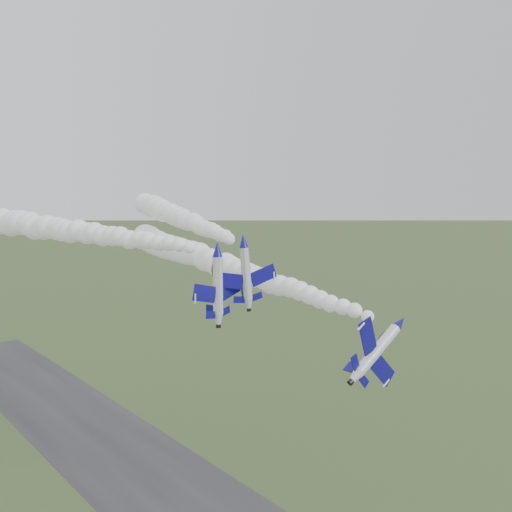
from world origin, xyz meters
The scene contains 7 objects.
runway centered at (0.00, 30.00, 0.02)m, with size 24.00×260.00×0.04m, color #2A2A2C.
jet_lead centered at (13.54, -0.60, 35.06)m, with size 5.65×12.56×8.88m.
smoke_trail_jet_lead centered at (14.51, 38.63, 38.26)m, with size 5.94×73.21×5.94m, color white, non-canonical shape.
jet_pair_left centered at (-0.10, 21.40, 43.94)m, with size 10.73×12.58×3.11m.
smoke_trail_jet_pair_left centered at (-8.69, 56.08, 45.12)m, with size 5.64×65.80×5.64m, color white, non-canonical shape.
jet_pair_right centered at (4.03, 20.64, 44.98)m, with size 9.90×11.62×2.93m.
smoke_trail_jet_pair_right centered at (13.10, 53.48, 47.02)m, with size 5.08×62.76×5.08m, color white, non-canonical shape.
Camera 1 is at (-47.67, -45.11, 52.34)m, focal length 40.00 mm.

